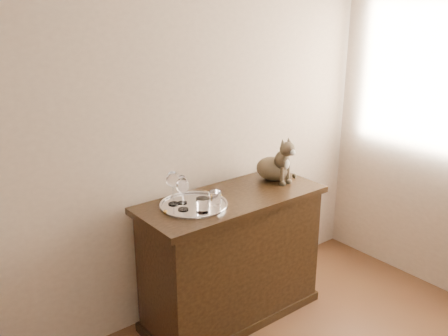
% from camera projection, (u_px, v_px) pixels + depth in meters
% --- Properties ---
extents(wall_back, '(4.00, 0.10, 2.70)m').
position_uv_depth(wall_back, '(114.00, 122.00, 2.78)').
color(wall_back, tan).
rests_on(wall_back, ground).
extents(sideboard, '(1.20, 0.50, 0.85)m').
position_uv_depth(sideboard, '(232.00, 258.00, 3.20)').
color(sideboard, black).
rests_on(sideboard, ground).
extents(tray, '(0.40, 0.40, 0.01)m').
position_uv_depth(tray, '(194.00, 206.00, 2.92)').
color(tray, silver).
rests_on(tray, sideboard).
extents(wine_glass_a, '(0.08, 0.08, 0.20)m').
position_uv_depth(wine_glass_a, '(173.00, 188.00, 2.89)').
color(wine_glass_a, white).
rests_on(wine_glass_a, tray).
extents(wine_glass_b, '(0.07, 0.07, 0.17)m').
position_uv_depth(wine_glass_b, '(182.00, 189.00, 2.91)').
color(wine_glass_b, silver).
rests_on(wine_glass_b, tray).
extents(wine_glass_c, '(0.07, 0.07, 0.19)m').
position_uv_depth(wine_glass_c, '(183.00, 194.00, 2.82)').
color(wine_glass_c, silver).
rests_on(wine_glass_c, tray).
extents(tumbler_a, '(0.07, 0.07, 0.08)m').
position_uv_depth(tumbler_a, '(215.00, 198.00, 2.90)').
color(tumbler_a, white).
rests_on(tumbler_a, tray).
extents(tumbler_b, '(0.08, 0.08, 0.08)m').
position_uv_depth(tumbler_b, '(203.00, 205.00, 2.80)').
color(tumbler_b, white).
rests_on(tumbler_b, tray).
extents(cat, '(0.33, 0.31, 0.31)m').
position_uv_depth(cat, '(273.00, 158.00, 3.29)').
color(cat, brown).
rests_on(cat, sideboard).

